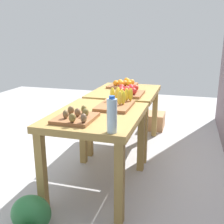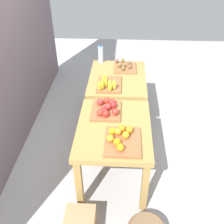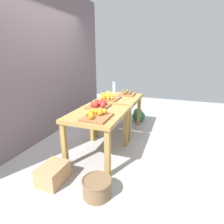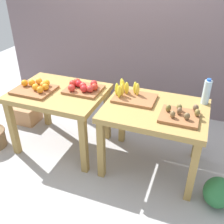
# 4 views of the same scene
# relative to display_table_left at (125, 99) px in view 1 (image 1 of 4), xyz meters

# --- Properties ---
(ground_plane) EXTENTS (8.00, 8.00, 0.00)m
(ground_plane) POSITION_rel_display_table_left_xyz_m (0.56, 0.00, -0.65)
(ground_plane) COLOR #AAA8A9
(display_table_left) EXTENTS (1.04, 0.80, 0.76)m
(display_table_left) POSITION_rel_display_table_left_xyz_m (0.00, 0.00, 0.00)
(display_table_left) COLOR #A07F42
(display_table_left) RESTS_ON ground_plane
(display_table_right) EXTENTS (1.04, 0.80, 0.76)m
(display_table_right) POSITION_rel_display_table_left_xyz_m (1.12, 0.00, 0.00)
(display_table_right) COLOR #A07F42
(display_table_right) RESTS_ON ground_plane
(orange_bin) EXTENTS (0.44, 0.36, 0.11)m
(orange_bin) POSITION_rel_display_table_left_xyz_m (-0.24, -0.09, 0.15)
(orange_bin) COLOR #925B36
(orange_bin) RESTS_ON display_table_left
(apple_bin) EXTENTS (0.40, 0.34, 0.11)m
(apple_bin) POSITION_rel_display_table_left_xyz_m (0.27, 0.10, 0.16)
(apple_bin) COLOR #925B36
(apple_bin) RESTS_ON display_table_left
(banana_crate) EXTENTS (0.44, 0.32, 0.17)m
(banana_crate) POSITION_rel_display_table_left_xyz_m (0.83, 0.11, 0.16)
(banana_crate) COLOR #925B36
(banana_crate) RESTS_ON display_table_right
(kiwi_bin) EXTENTS (0.36, 0.32, 0.10)m
(kiwi_bin) POSITION_rel_display_table_left_xyz_m (1.38, -0.10, 0.14)
(kiwi_bin) COLOR #925B36
(kiwi_bin) RESTS_ON display_table_right
(water_bottle) EXTENTS (0.08, 0.08, 0.28)m
(water_bottle) POSITION_rel_display_table_left_xyz_m (1.57, 0.28, 0.24)
(water_bottle) COLOR silver
(water_bottle) RESTS_ON display_table_right
(wicker_basket) EXTENTS (0.37, 0.37, 0.22)m
(wicker_basket) POSITION_rel_display_table_left_xyz_m (-0.84, -0.35, -0.53)
(wicker_basket) COLOR brown
(wicker_basket) RESTS_ON ground_plane
(cardboard_produce_box) EXTENTS (0.40, 0.30, 0.25)m
(cardboard_produce_box) POSITION_rel_display_table_left_xyz_m (-0.81, 0.30, -0.53)
(cardboard_produce_box) COLOR tan
(cardboard_produce_box) RESTS_ON ground_plane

